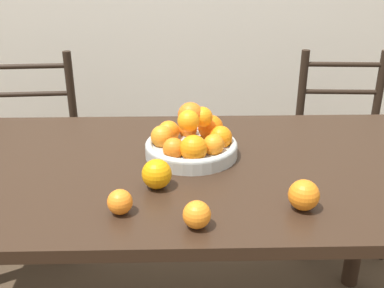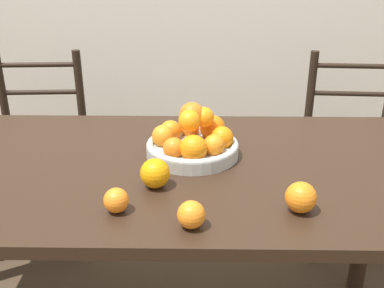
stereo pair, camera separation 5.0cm
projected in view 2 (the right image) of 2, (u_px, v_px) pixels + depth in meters
dining_table at (152, 191)px, 1.42m from camera, size 1.84×0.86×0.77m
fruit_bowl at (193, 141)px, 1.41m from camera, size 0.29×0.29×0.17m
orange_loose_0 at (116, 200)px, 1.11m from camera, size 0.06×0.06×0.06m
orange_loose_1 at (191, 215)px, 1.05m from camera, size 0.07×0.07×0.07m
orange_loose_2 at (155, 173)px, 1.22m from camera, size 0.08×0.08×0.08m
orange_loose_3 at (301, 197)px, 1.11m from camera, size 0.08×0.08×0.08m
chair_left at (41, 154)px, 2.20m from camera, size 0.44×0.43×0.93m
chair_right at (349, 156)px, 2.18m from camera, size 0.44×0.42×0.93m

